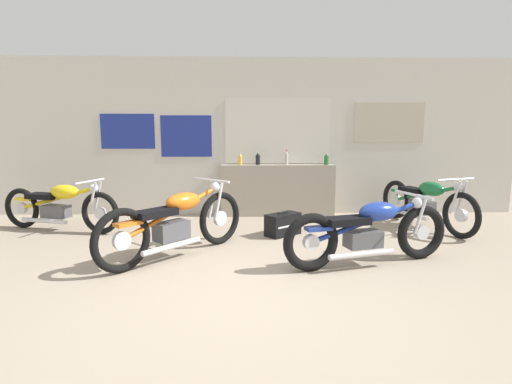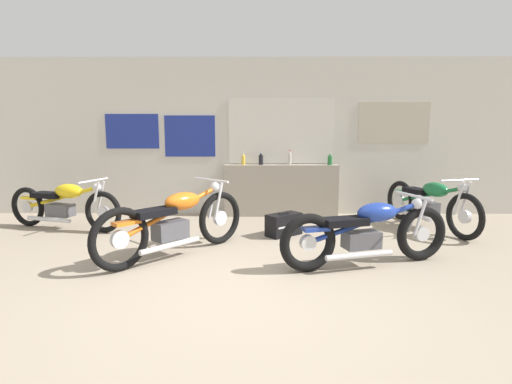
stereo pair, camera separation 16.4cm
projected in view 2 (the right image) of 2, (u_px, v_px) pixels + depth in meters
The scene contains 12 objects.
ground_plane at pixel (235, 295), 3.72m from camera, with size 24.00×24.00×0.00m, color gray.
wall_back at pixel (248, 137), 7.21m from camera, with size 10.00×0.07×2.80m.
sill_counter at pixel (281, 190), 7.17m from camera, with size 2.03×0.28×0.92m.
bottle_leftmost at pixel (243, 159), 7.09m from camera, with size 0.06×0.06×0.22m.
bottle_left_center at pixel (261, 159), 7.08m from camera, with size 0.08×0.08×0.23m.
bottle_center at pixel (290, 158), 7.11m from camera, with size 0.06×0.06×0.26m.
bottle_right_center at pixel (330, 160), 7.04m from camera, with size 0.08×0.08×0.22m.
motorcycle_orange at pixel (175, 221), 4.82m from camera, with size 1.52×1.67×0.90m.
motorcycle_blue at pixel (367, 232), 4.47m from camera, with size 2.03×0.81×0.80m.
motorcycle_yellow at pixel (63, 204), 6.15m from camera, with size 2.00×0.81×0.80m.
motorcycle_green at pixel (429, 202), 6.20m from camera, with size 0.83×2.01×0.84m.
hard_case_black at pixel (284, 225), 5.83m from camera, with size 0.57×0.53×0.35m.
Camera 2 is at (0.21, -3.53, 1.51)m, focal length 28.00 mm.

